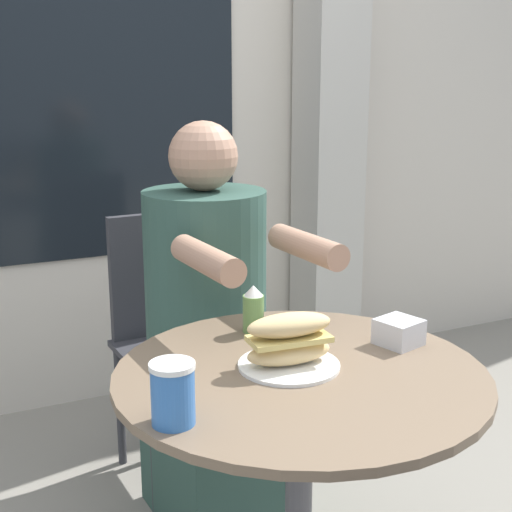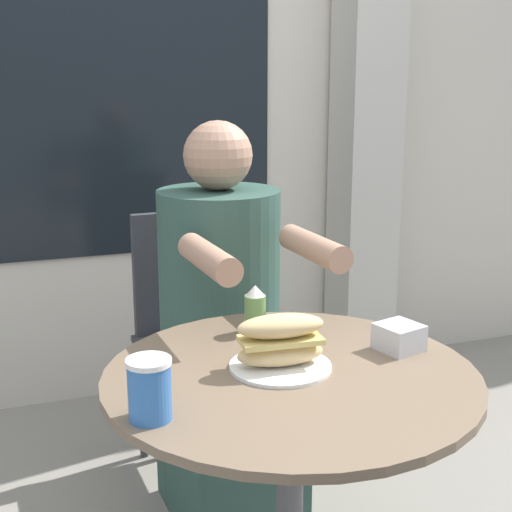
% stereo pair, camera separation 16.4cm
% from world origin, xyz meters
% --- Properties ---
extents(storefront_wall, '(8.00, 0.09, 2.80)m').
position_xyz_m(storefront_wall, '(-0.00, 1.60, 1.40)').
color(storefront_wall, beige).
rests_on(storefront_wall, ground_plane).
extents(lattice_pillar, '(0.24, 0.24, 2.40)m').
position_xyz_m(lattice_pillar, '(0.93, 1.42, 1.20)').
color(lattice_pillar, '#B2ADA3').
rests_on(lattice_pillar, ground_plane).
extents(cafe_table, '(0.79, 0.79, 0.71)m').
position_xyz_m(cafe_table, '(0.00, 0.00, 0.52)').
color(cafe_table, brown).
rests_on(cafe_table, ground_plane).
extents(diner_chair, '(0.40, 0.40, 0.87)m').
position_xyz_m(diner_chair, '(0.03, 0.93, 0.52)').
color(diner_chair, '#333338').
rests_on(diner_chair, ground_plane).
extents(seated_diner, '(0.37, 0.64, 1.19)m').
position_xyz_m(seated_diner, '(0.03, 0.59, 0.52)').
color(seated_diner, '#2D4C42').
rests_on(seated_diner, ground_plane).
extents(sandwich_on_plate, '(0.22, 0.22, 0.12)m').
position_xyz_m(sandwich_on_plate, '(-0.01, 0.03, 0.76)').
color(sandwich_on_plate, white).
rests_on(sandwich_on_plate, cafe_table).
extents(drink_cup, '(0.08, 0.08, 0.12)m').
position_xyz_m(drink_cup, '(-0.32, -0.11, 0.76)').
color(drink_cup, '#336BB7').
rests_on(drink_cup, cafe_table).
extents(napkin_box, '(0.11, 0.11, 0.06)m').
position_xyz_m(napkin_box, '(0.28, 0.04, 0.74)').
color(napkin_box, silver).
rests_on(napkin_box, cafe_table).
extents(condiment_bottle, '(0.05, 0.05, 0.12)m').
position_xyz_m(condiment_bottle, '(0.01, 0.26, 0.76)').
color(condiment_bottle, '#66934C').
rests_on(condiment_bottle, cafe_table).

